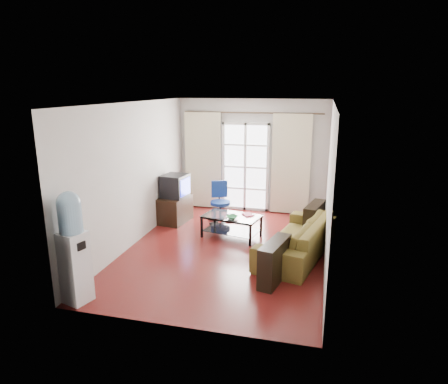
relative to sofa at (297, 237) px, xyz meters
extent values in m
plane|color=maroon|center=(-1.31, -0.07, -0.33)|extent=(5.20, 5.20, 0.00)
plane|color=white|center=(-1.31, -0.07, 2.37)|extent=(5.20, 5.20, 0.00)
cube|color=beige|center=(-1.31, 2.53, 1.02)|extent=(3.60, 0.02, 2.70)
cube|color=beige|center=(-1.31, -2.67, 1.02)|extent=(3.60, 0.02, 2.70)
cube|color=beige|center=(-3.11, -0.07, 1.02)|extent=(0.02, 5.20, 2.70)
cube|color=beige|center=(0.49, -0.07, 1.02)|extent=(0.02, 5.20, 2.70)
cube|color=white|center=(-1.46, 2.49, 0.74)|extent=(1.01, 0.02, 2.04)
cube|color=white|center=(-1.46, 2.47, 0.74)|extent=(1.16, 0.06, 2.15)
cylinder|color=#4C3F2D|center=(-1.31, 2.43, 2.05)|extent=(3.30, 0.04, 0.04)
cube|color=beige|center=(-2.51, 2.41, 0.87)|extent=(0.90, 0.07, 2.35)
cube|color=beige|center=(-0.36, 2.41, 0.87)|extent=(0.90, 0.07, 2.35)
cube|color=#9B9A9D|center=(-0.51, 2.43, 0.00)|extent=(0.64, 0.12, 0.64)
imported|color=olive|center=(0.00, 0.00, 0.00)|extent=(2.69, 1.93, 0.67)
cube|color=silver|center=(-1.35, 0.57, 0.11)|extent=(1.23, 0.86, 0.01)
cube|color=black|center=(-1.35, 0.57, -0.19)|extent=(1.16, 0.78, 0.01)
cube|color=black|center=(-1.93, 0.39, -0.11)|extent=(0.05, 0.05, 0.45)
cube|color=black|center=(-0.89, 0.17, -0.11)|extent=(0.05, 0.05, 0.45)
cube|color=black|center=(-1.81, 0.96, -0.11)|extent=(0.05, 0.05, 0.45)
cube|color=black|center=(-0.77, 0.74, -0.11)|extent=(0.05, 0.05, 0.45)
imported|color=#2D7B49|center=(-1.30, 0.38, 0.15)|extent=(0.27, 0.27, 0.05)
imported|color=#A92414|center=(-1.11, 0.62, 0.13)|extent=(0.42, 0.42, 0.02)
cube|color=black|center=(-1.38, 0.62, 0.13)|extent=(0.17, 0.13, 0.02)
cube|color=black|center=(-2.81, 1.18, -0.04)|extent=(0.63, 0.86, 0.59)
cube|color=black|center=(-2.79, 1.19, 0.50)|extent=(0.57, 0.61, 0.50)
cube|color=#0C19E5|center=(-2.54, 1.15, 0.50)|extent=(0.08, 0.43, 0.37)
cube|color=black|center=(-3.00, 1.22, 0.50)|extent=(0.20, 0.39, 0.33)
cylinder|color=black|center=(-1.80, 1.39, -0.10)|extent=(0.05, 0.05, 0.46)
cylinder|color=navy|center=(-1.80, 1.39, 0.12)|extent=(0.44, 0.44, 0.07)
cube|color=navy|center=(-1.87, 1.58, 0.39)|extent=(0.36, 0.17, 0.38)
cube|color=white|center=(-2.91, -2.42, 0.19)|extent=(0.41, 0.41, 1.04)
cylinder|color=#81A9C7|center=(-2.91, -2.42, 0.92)|extent=(0.32, 0.32, 0.42)
sphere|color=#81A9C7|center=(-2.91, -2.42, 1.13)|extent=(0.32, 0.32, 0.32)
cube|color=black|center=(-2.75, -2.46, 0.55)|extent=(0.08, 0.14, 0.11)
camera|label=1|loc=(0.36, -6.88, 2.64)|focal=32.00mm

